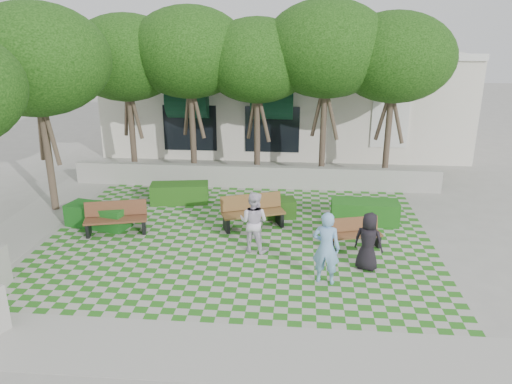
# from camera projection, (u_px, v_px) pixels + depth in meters

# --- Properties ---
(ground) EXTENTS (90.00, 90.00, 0.00)m
(ground) POSITION_uv_depth(u_px,v_px,m) (235.00, 252.00, 14.83)
(ground) COLOR gray
(ground) RESTS_ON ground
(lawn) EXTENTS (12.00, 12.00, 0.00)m
(lawn) POSITION_uv_depth(u_px,v_px,m) (239.00, 238.00, 15.77)
(lawn) COLOR #2B721E
(lawn) RESTS_ON ground
(sidewalk_south) EXTENTS (16.00, 2.00, 0.01)m
(sidewalk_south) POSITION_uv_depth(u_px,v_px,m) (206.00, 350.00, 10.40)
(sidewalk_south) COLOR #9E9B93
(sidewalk_south) RESTS_ON ground
(sidewalk_west) EXTENTS (2.00, 12.00, 0.01)m
(sidewalk_west) POSITION_uv_depth(u_px,v_px,m) (22.00, 230.00, 16.38)
(sidewalk_west) COLOR #9E9B93
(sidewalk_west) RESTS_ON ground
(retaining_wall) EXTENTS (15.00, 0.36, 0.90)m
(retaining_wall) POSITION_uv_depth(u_px,v_px,m) (254.00, 177.00, 20.52)
(retaining_wall) COLOR #9E9B93
(retaining_wall) RESTS_ON ground
(bench_east) EXTENTS (1.76, 0.99, 0.88)m
(bench_east) POSITION_uv_depth(u_px,v_px,m) (353.00, 234.00, 15.07)
(bench_east) COLOR brown
(bench_east) RESTS_ON ground
(bench_mid) EXTENTS (2.18, 1.39, 1.09)m
(bench_mid) POSITION_uv_depth(u_px,v_px,m) (253.00, 212.00, 16.49)
(bench_mid) COLOR brown
(bench_mid) RESTS_ON ground
(bench_west) EXTENTS (2.05, 1.13, 1.03)m
(bench_west) POSITION_uv_depth(u_px,v_px,m) (116.00, 219.00, 16.04)
(bench_west) COLOR #57311E
(bench_west) RESTS_ON ground
(hedge_east) EXTENTS (2.26, 0.95, 0.78)m
(hedge_east) POSITION_uv_depth(u_px,v_px,m) (365.00, 212.00, 16.87)
(hedge_east) COLOR #195216
(hedge_east) RESTS_ON ground
(hedge_midright) EXTENTS (1.98, 1.10, 0.65)m
(hedge_midright) POSITION_uv_depth(u_px,v_px,m) (268.00, 208.00, 17.38)
(hedge_midright) COLOR #1D4512
(hedge_midright) RESTS_ON ground
(hedge_midleft) EXTENTS (2.24, 1.17, 0.75)m
(hedge_midleft) POSITION_uv_depth(u_px,v_px,m) (180.00, 193.00, 18.78)
(hedge_midleft) COLOR #1F4E14
(hedge_midleft) RESTS_ON ground
(hedge_west) EXTENTS (2.24, 1.31, 0.74)m
(hedge_west) POSITION_uv_depth(u_px,v_px,m) (98.00, 216.00, 16.62)
(hedge_west) COLOR #144E18
(hedge_west) RESTS_ON ground
(person_blue) EXTENTS (0.80, 0.62, 1.97)m
(person_blue) POSITION_uv_depth(u_px,v_px,m) (326.00, 248.00, 12.82)
(person_blue) COLOR #7BADE1
(person_blue) RESTS_ON ground
(person_dark) EXTENTS (0.95, 0.80, 1.65)m
(person_dark) POSITION_uv_depth(u_px,v_px,m) (368.00, 241.00, 13.59)
(person_dark) COLOR black
(person_dark) RESTS_ON ground
(person_white) EXTENTS (1.07, 0.94, 1.85)m
(person_white) POSITION_uv_depth(u_px,v_px,m) (254.00, 222.00, 14.66)
(person_white) COLOR silver
(person_white) RESTS_ON ground
(tree_row) EXTENTS (17.70, 13.40, 7.41)m
(tree_row) POSITION_uv_depth(u_px,v_px,m) (205.00, 58.00, 18.91)
(tree_row) COLOR #47382B
(tree_row) RESTS_ON ground
(building) EXTENTS (18.00, 8.92, 5.15)m
(building) POSITION_uv_depth(u_px,v_px,m) (285.00, 98.00, 27.19)
(building) COLOR silver
(building) RESTS_ON ground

